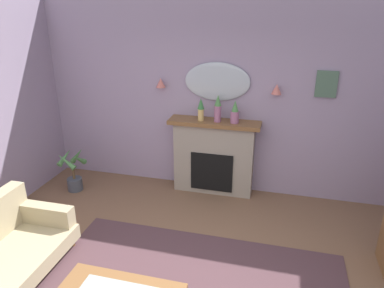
{
  "coord_description": "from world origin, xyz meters",
  "views": [
    {
      "loc": [
        0.74,
        -2.37,
        2.77
      ],
      "look_at": [
        -0.28,
        1.57,
        1.17
      ],
      "focal_mm": 33.62,
      "sensor_mm": 36.0,
      "label": 1
    }
  ],
  "objects_px": {
    "mantel_vase_left": "(201,109)",
    "wall_mirror": "(217,82)",
    "fireplace": "(214,157)",
    "mantel_vase_centre": "(235,113)",
    "potted_plant_small_fern": "(74,172)",
    "framed_picture": "(326,84)",
    "mantel_vase_right": "(218,109)",
    "wall_sconce_left": "(161,83)",
    "wall_sconce_right": "(277,89)"
  },
  "relations": [
    {
      "from": "fireplace",
      "to": "mantel_vase_right",
      "type": "bearing_deg",
      "value": -29.53
    },
    {
      "from": "wall_sconce_left",
      "to": "mantel_vase_left",
      "type": "bearing_deg",
      "value": -10.46
    },
    {
      "from": "mantel_vase_left",
      "to": "wall_sconce_right",
      "type": "distance_m",
      "value": 1.11
    },
    {
      "from": "fireplace",
      "to": "mantel_vase_left",
      "type": "xyz_separation_m",
      "value": [
        -0.2,
        -0.03,
        0.77
      ]
    },
    {
      "from": "fireplace",
      "to": "wall_sconce_left",
      "type": "distance_m",
      "value": 1.38
    },
    {
      "from": "fireplace",
      "to": "wall_mirror",
      "type": "distance_m",
      "value": 1.15
    },
    {
      "from": "potted_plant_small_fern",
      "to": "framed_picture",
      "type": "bearing_deg",
      "value": 10.62
    },
    {
      "from": "wall_mirror",
      "to": "wall_sconce_left",
      "type": "bearing_deg",
      "value": -176.63
    },
    {
      "from": "mantel_vase_right",
      "to": "wall_sconce_left",
      "type": "xyz_separation_m",
      "value": [
        -0.9,
        0.12,
        0.3
      ]
    },
    {
      "from": "mantel_vase_right",
      "to": "mantel_vase_left",
      "type": "bearing_deg",
      "value": 180.0
    },
    {
      "from": "wall_sconce_left",
      "to": "framed_picture",
      "type": "relative_size",
      "value": 0.39
    },
    {
      "from": "mantel_vase_left",
      "to": "wall_sconce_right",
      "type": "xyz_separation_m",
      "value": [
        1.05,
        0.12,
        0.32
      ]
    },
    {
      "from": "fireplace",
      "to": "wall_sconce_left",
      "type": "bearing_deg",
      "value": 173.84
    },
    {
      "from": "fireplace",
      "to": "mantel_vase_centre",
      "type": "distance_m",
      "value": 0.8
    },
    {
      "from": "mantel_vase_right",
      "to": "mantel_vase_centre",
      "type": "distance_m",
      "value": 0.25
    },
    {
      "from": "mantel_vase_left",
      "to": "mantel_vase_centre",
      "type": "relative_size",
      "value": 1.0
    },
    {
      "from": "mantel_vase_right",
      "to": "wall_mirror",
      "type": "relative_size",
      "value": 0.41
    },
    {
      "from": "mantel_vase_centre",
      "to": "wall_sconce_left",
      "type": "bearing_deg",
      "value": 174.04
    },
    {
      "from": "mantel_vase_right",
      "to": "mantel_vase_centre",
      "type": "height_order",
      "value": "mantel_vase_right"
    },
    {
      "from": "wall_sconce_right",
      "to": "mantel_vase_centre",
      "type": "bearing_deg",
      "value": -167.69
    },
    {
      "from": "framed_picture",
      "to": "potted_plant_small_fern",
      "type": "height_order",
      "value": "framed_picture"
    },
    {
      "from": "mantel_vase_left",
      "to": "wall_mirror",
      "type": "relative_size",
      "value": 0.35
    },
    {
      "from": "wall_sconce_left",
      "to": "mantel_vase_right",
      "type": "bearing_deg",
      "value": -7.59
    },
    {
      "from": "mantel_vase_left",
      "to": "potted_plant_small_fern",
      "type": "bearing_deg",
      "value": -165.43
    },
    {
      "from": "wall_sconce_left",
      "to": "wall_sconce_right",
      "type": "height_order",
      "value": "same"
    },
    {
      "from": "mantel_vase_right",
      "to": "mantel_vase_centre",
      "type": "xyz_separation_m",
      "value": [
        0.25,
        0.0,
        -0.05
      ]
    },
    {
      "from": "fireplace",
      "to": "framed_picture",
      "type": "xyz_separation_m",
      "value": [
        1.5,
        0.15,
        1.18
      ]
    },
    {
      "from": "fireplace",
      "to": "framed_picture",
      "type": "relative_size",
      "value": 3.78
    },
    {
      "from": "mantel_vase_left",
      "to": "potted_plant_small_fern",
      "type": "distance_m",
      "value": 2.23
    },
    {
      "from": "wall_mirror",
      "to": "framed_picture",
      "type": "distance_m",
      "value": 1.5
    },
    {
      "from": "wall_mirror",
      "to": "framed_picture",
      "type": "relative_size",
      "value": 2.67
    },
    {
      "from": "mantel_vase_centre",
      "to": "wall_sconce_right",
      "type": "relative_size",
      "value": 2.37
    },
    {
      "from": "wall_sconce_right",
      "to": "framed_picture",
      "type": "distance_m",
      "value": 0.66
    },
    {
      "from": "framed_picture",
      "to": "fireplace",
      "type": "bearing_deg",
      "value": -174.23
    },
    {
      "from": "wall_sconce_left",
      "to": "potted_plant_small_fern",
      "type": "xyz_separation_m",
      "value": [
        -1.27,
        -0.62,
        -1.35
      ]
    },
    {
      "from": "mantel_vase_centre",
      "to": "potted_plant_small_fern",
      "type": "relative_size",
      "value": 0.48
    },
    {
      "from": "mantel_vase_centre",
      "to": "wall_sconce_left",
      "type": "xyz_separation_m",
      "value": [
        -1.15,
        0.12,
        0.35
      ]
    },
    {
      "from": "fireplace",
      "to": "wall_sconce_left",
      "type": "relative_size",
      "value": 9.71
    },
    {
      "from": "mantel_vase_left",
      "to": "wall_sconce_right",
      "type": "height_order",
      "value": "wall_sconce_right"
    },
    {
      "from": "mantel_vase_left",
      "to": "mantel_vase_right",
      "type": "xyz_separation_m",
      "value": [
        0.25,
        0.0,
        0.02
      ]
    },
    {
      "from": "mantel_vase_left",
      "to": "wall_sconce_left",
      "type": "relative_size",
      "value": 2.38
    },
    {
      "from": "wall_sconce_left",
      "to": "wall_sconce_right",
      "type": "bearing_deg",
      "value": 0.0
    },
    {
      "from": "mantel_vase_left",
      "to": "potted_plant_small_fern",
      "type": "height_order",
      "value": "mantel_vase_left"
    },
    {
      "from": "mantel_vase_right",
      "to": "wall_sconce_right",
      "type": "bearing_deg",
      "value": 8.53
    },
    {
      "from": "potted_plant_small_fern",
      "to": "fireplace",
      "type": "bearing_deg",
      "value": 13.96
    },
    {
      "from": "mantel_vase_right",
      "to": "wall_sconce_left",
      "type": "bearing_deg",
      "value": 172.41
    },
    {
      "from": "mantel_vase_centre",
      "to": "potted_plant_small_fern",
      "type": "height_order",
      "value": "mantel_vase_centre"
    },
    {
      "from": "wall_sconce_right",
      "to": "framed_picture",
      "type": "height_order",
      "value": "framed_picture"
    },
    {
      "from": "mantel_vase_left",
      "to": "mantel_vase_right",
      "type": "bearing_deg",
      "value": 0.0
    },
    {
      "from": "mantel_vase_right",
      "to": "framed_picture",
      "type": "bearing_deg",
      "value": 7.08
    }
  ]
}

